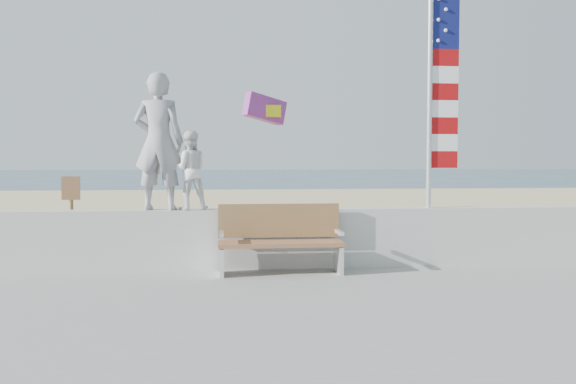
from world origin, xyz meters
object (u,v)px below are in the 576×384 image
at_px(child, 189,170).
at_px(flag, 438,85).
at_px(bench, 280,238).
at_px(adult, 159,142).

relative_size(child, flag, 0.34).
bearing_deg(child, bench, 150.75).
relative_size(adult, flag, 0.58).
height_order(bench, flag, flag).
xyz_separation_m(adult, flag, (4.29, -0.00, 0.89)).
bearing_deg(flag, child, 180.00).
height_order(child, flag, flag).
bearing_deg(adult, flag, -170.90).
bearing_deg(adult, child, -170.89).
bearing_deg(child, adult, -10.44).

